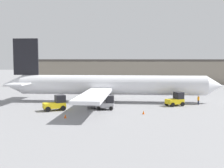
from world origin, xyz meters
name	(u,v)px	position (x,y,z in m)	size (l,w,h in m)	color
ground_plane	(112,102)	(0.00, 0.00, 0.00)	(400.00, 400.00, 0.00)	gray
terminal_building	(143,71)	(13.89, 42.79, 4.19)	(75.07, 13.17, 8.37)	gray
airplane	(106,85)	(-1.08, 0.17, 3.18)	(42.80, 38.99, 12.27)	white
ground_crew_worker	(198,100)	(15.29, -4.94, 0.87)	(0.36, 0.36, 1.64)	#1E2338
baggage_tug	(56,103)	(-9.58, -9.03, 1.13)	(3.83, 3.08, 2.44)	yellow
belt_loader_truck	(107,103)	(-1.51, -8.83, 1.05)	(3.04, 2.08, 2.30)	#B2B2B7
pushback_tug	(176,100)	(10.87, -5.84, 1.09)	(3.37, 2.85, 2.39)	yellow
safety_cone_near	(144,112)	(3.75, -13.23, 0.28)	(0.36, 0.36, 0.55)	#EF590F
safety_cone_far	(65,116)	(-7.56, -15.27, 0.28)	(0.36, 0.36, 0.55)	#EF590F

